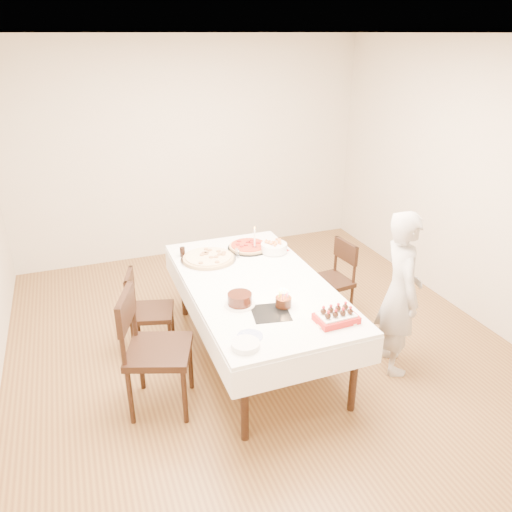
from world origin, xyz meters
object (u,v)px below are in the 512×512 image
object	(u,v)px
layer_cake	(240,299)
person	(400,293)
dining_table	(256,320)
strawberry_box	(336,317)
pizza_white	(208,258)
taper_candle	(255,239)
cola_glass	(182,252)
birthday_cake	(283,298)
pizza_pepperoni	(249,246)
pasta_bowl	(274,248)
chair_right_savory	(330,282)
chair_left_savory	(152,312)
chair_left_dessert	(159,351)

from	to	relation	value
layer_cake	person	bearing A→B (deg)	-10.19
dining_table	strawberry_box	bearing A→B (deg)	-67.71
pizza_white	taper_candle	distance (m)	0.49
pizza_white	layer_cake	bearing A→B (deg)	-89.87
strawberry_box	dining_table	bearing A→B (deg)	112.29
cola_glass	birthday_cake	world-z (taller)	birthday_cake
birthday_cake	pizza_pepperoni	bearing A→B (deg)	83.28
taper_candle	pasta_bowl	bearing A→B (deg)	-28.34
pizza_pepperoni	birthday_cake	size ratio (longest dim) A/B	3.05
pizza_pepperoni	strawberry_box	world-z (taller)	strawberry_box
taper_candle	chair_right_savory	bearing A→B (deg)	-20.39
dining_table	strawberry_box	xyz separation A→B (m)	(0.33, -0.81, 0.41)
dining_table	chair_right_savory	world-z (taller)	chair_right_savory
dining_table	chair_left_savory	xyz separation A→B (m)	(-0.85, 0.41, 0.03)
chair_left_dessert	person	bearing A→B (deg)	-165.88
layer_cake	cola_glass	bearing A→B (deg)	101.08
taper_candle	birthday_cake	world-z (taller)	taper_candle
chair_left_dessert	layer_cake	distance (m)	0.73
pasta_bowl	cola_glass	world-z (taller)	cola_glass
pasta_bowl	taper_candle	xyz separation A→B (m)	(-0.17, 0.09, 0.08)
birthday_cake	strawberry_box	size ratio (longest dim) A/B	0.45
chair_right_savory	cola_glass	world-z (taller)	cola_glass
person	layer_cake	distance (m)	1.35
chair_left_savory	chair_left_dessert	world-z (taller)	chair_left_dessert
pasta_bowl	chair_left_dessert	bearing A→B (deg)	-145.61
chair_left_dessert	pizza_pepperoni	size ratio (longest dim) A/B	2.41
chair_left_dessert	birthday_cake	xyz separation A→B (m)	(0.97, -0.11, 0.33)
pizza_white	pizza_pepperoni	xyz separation A→B (m)	(0.45, 0.13, 0.00)
chair_right_savory	chair_left_dessert	size ratio (longest dim) A/B	0.82
chair_left_dessert	pizza_white	distance (m)	1.18
pasta_bowl	layer_cake	xyz separation A→B (m)	(-0.64, -0.85, 0.00)
dining_table	chair_left_savory	distance (m)	0.94
strawberry_box	birthday_cake	bearing A→B (deg)	130.16
dining_table	cola_glass	size ratio (longest dim) A/B	22.73
dining_table	pizza_white	distance (m)	0.75
chair_left_dessert	strawberry_box	size ratio (longest dim) A/B	3.29
chair_right_savory	chair_left_savory	bearing A→B (deg)	171.75
chair_left_dessert	cola_glass	size ratio (longest dim) A/B	10.68
taper_candle	cola_glass	size ratio (longest dim) A/B	2.79
chair_right_savory	strawberry_box	bearing A→B (deg)	-123.79
pasta_bowl	cola_glass	size ratio (longest dim) A/B	2.68
taper_candle	chair_left_savory	bearing A→B (deg)	-168.77
pizza_white	person	bearing A→B (deg)	-40.51
dining_table	chair_left_dessert	distance (m)	1.00
chair_right_savory	layer_cake	size ratio (longest dim) A/B	3.37
taper_candle	pizza_white	bearing A→B (deg)	-174.67
chair_left_savory	person	bearing A→B (deg)	168.56
chair_right_savory	cola_glass	xyz separation A→B (m)	(-1.39, 0.39, 0.39)
pizza_white	pasta_bowl	world-z (taller)	pasta_bowl
strawberry_box	chair_left_dessert	bearing A→B (deg)	160.51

